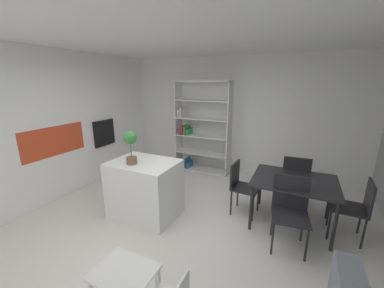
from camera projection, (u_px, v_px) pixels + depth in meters
ground_plane at (168, 229)px, 3.49m from camera, size 8.49×8.49×0.00m
ceiling_slab at (162, 30)px, 2.77m from camera, size 6.19×5.68×0.06m
back_partition at (227, 115)px, 5.58m from camera, size 6.19×0.06×2.73m
tall_cabinet_run_left at (40, 126)px, 4.25m from camera, size 0.67×5.11×2.73m
cabinet_niche_splashback at (54, 141)px, 4.18m from camera, size 0.01×1.20×0.53m
built_in_oven at (104, 133)px, 5.20m from camera, size 0.06×0.57×0.57m
kitchen_island at (145, 188)px, 3.80m from camera, size 1.05×0.78×0.92m
potted_plant_on_island at (131, 144)px, 3.51m from camera, size 0.20×0.20×0.51m
open_bookshelf at (199, 130)px, 5.60m from camera, size 1.34×0.37×2.18m
child_table at (124, 277)px, 2.19m from camera, size 0.57×0.46×0.45m
dining_table at (294, 184)px, 3.46m from camera, size 1.19×0.95×0.75m
dining_chair_window_side at (357, 205)px, 3.16m from camera, size 0.48×0.46×0.89m
dining_chair_island_side at (240, 183)px, 3.84m from camera, size 0.44×0.43×0.88m
dining_chair_far at (295, 178)px, 3.92m from camera, size 0.45×0.45×0.97m
dining_chair_near at (290, 206)px, 3.07m from camera, size 0.51×0.51×0.96m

